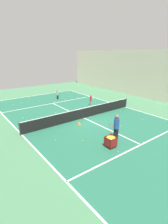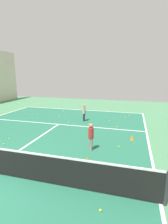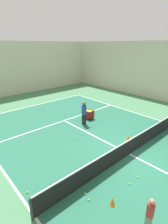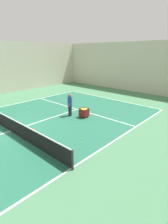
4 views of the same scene
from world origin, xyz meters
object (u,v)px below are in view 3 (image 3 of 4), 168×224
(coach_at_net, at_px, (84,111))
(ball_cart, at_px, (89,113))
(tennis_net, at_px, (130,146))
(child_midcourt, at_px, (150,212))
(training_cone_1, at_px, (128,138))

(coach_at_net, xyz_separation_m, ball_cart, (1.03, 0.52, -0.52))
(tennis_net, relative_size, coach_at_net, 6.49)
(tennis_net, relative_size, child_midcourt, 9.46)
(coach_at_net, relative_size, training_cone_1, 6.21)
(tennis_net, height_order, child_midcourt, child_midcourt)
(ball_cart, xyz_separation_m, training_cone_1, (-0.55, -4.17, -0.37))
(coach_at_net, height_order, child_midcourt, coach_at_net)
(coach_at_net, bearing_deg, tennis_net, -31.86)
(coach_at_net, height_order, training_cone_1, coach_at_net)
(child_midcourt, relative_size, ball_cart, 1.71)
(coach_at_net, height_order, ball_cart, coach_at_net)
(child_midcourt, height_order, ball_cart, child_midcourt)
(tennis_net, distance_m, training_cone_1, 1.61)
(coach_at_net, distance_m, child_midcourt, 8.36)
(tennis_net, bearing_deg, child_midcourt, -137.77)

